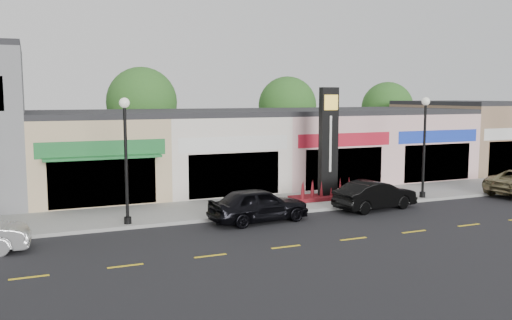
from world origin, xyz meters
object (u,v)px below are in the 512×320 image
at_px(lamp_east_near, 425,137).
at_px(pylon_sign, 328,160).
at_px(lamp_west_near, 126,148).
at_px(car_black_conv, 375,195).
at_px(car_black_sedan, 259,205).

bearing_deg(lamp_east_near, pylon_sign, 161.25).
relative_size(lamp_west_near, lamp_east_near, 1.00).
height_order(lamp_east_near, pylon_sign, pylon_sign).
bearing_deg(pylon_sign, car_black_conv, -67.63).
xyz_separation_m(pylon_sign, car_black_sedan, (-5.32, -2.96, -1.49)).
xyz_separation_m(lamp_east_near, car_black_sedan, (-10.32, -1.27, -2.69)).
distance_m(car_black_sedan, car_black_conv, 6.47).
distance_m(lamp_east_near, pylon_sign, 5.42).
bearing_deg(lamp_east_near, car_black_sedan, -173.00).
relative_size(lamp_east_near, car_black_sedan, 1.18).
bearing_deg(pylon_sign, lamp_west_near, -171.23).
bearing_deg(pylon_sign, lamp_east_near, -18.75).
distance_m(lamp_west_near, lamp_east_near, 16.00).
relative_size(lamp_west_near, pylon_sign, 0.91).
relative_size(lamp_east_near, pylon_sign, 0.91).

